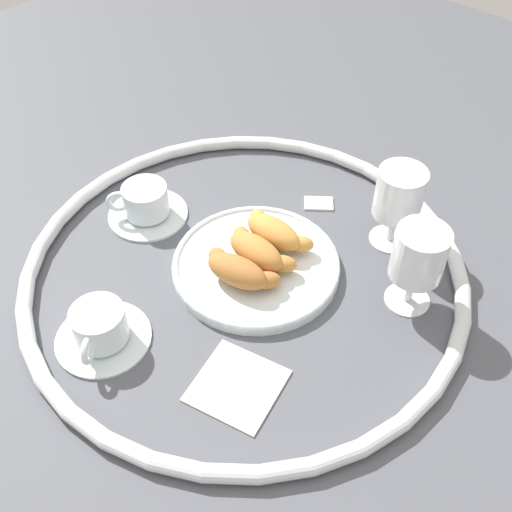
# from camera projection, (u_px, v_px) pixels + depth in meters

# --- Properties ---
(ground_plane) EXTENTS (2.20, 2.20, 0.00)m
(ground_plane) POSITION_uv_depth(u_px,v_px,m) (245.00, 274.00, 0.96)
(ground_plane) COLOR #4C4F56
(table_chrome_rim) EXTENTS (0.69, 0.69, 0.02)m
(table_chrome_rim) POSITION_uv_depth(u_px,v_px,m) (244.00, 268.00, 0.95)
(table_chrome_rim) COLOR silver
(table_chrome_rim) RESTS_ON ground_plane
(pastry_plate) EXTENTS (0.26, 0.26, 0.02)m
(pastry_plate) POSITION_uv_depth(u_px,v_px,m) (256.00, 265.00, 0.96)
(pastry_plate) COLOR silver
(pastry_plate) RESTS_ON ground_plane
(croissant_large) EXTENTS (0.14, 0.08, 0.04)m
(croissant_large) POSITION_uv_depth(u_px,v_px,m) (238.00, 271.00, 0.91)
(croissant_large) COLOR #AD6B33
(croissant_large) RESTS_ON pastry_plate
(croissant_small) EXTENTS (0.14, 0.06, 0.04)m
(croissant_small) POSITION_uv_depth(u_px,v_px,m) (257.00, 251.00, 0.94)
(croissant_small) COLOR #BC7A38
(croissant_small) RESTS_ON pastry_plate
(croissant_extra) EXTENTS (0.14, 0.06, 0.04)m
(croissant_extra) POSITION_uv_depth(u_px,v_px,m) (275.00, 232.00, 0.97)
(croissant_extra) COLOR #CC893D
(croissant_extra) RESTS_ON pastry_plate
(coffee_cup_near) EXTENTS (0.14, 0.14, 0.06)m
(coffee_cup_near) POSITION_uv_depth(u_px,v_px,m) (100.00, 329.00, 0.85)
(coffee_cup_near) COLOR silver
(coffee_cup_near) RESTS_ON ground_plane
(coffee_cup_far) EXTENTS (0.14, 0.14, 0.06)m
(coffee_cup_far) POSITION_uv_depth(u_px,v_px,m) (146.00, 204.00, 1.03)
(coffee_cup_far) COLOR silver
(coffee_cup_far) RESTS_ON ground_plane
(juice_glass_left) EXTENTS (0.08, 0.08, 0.14)m
(juice_glass_left) POSITION_uv_depth(u_px,v_px,m) (399.00, 195.00, 0.94)
(juice_glass_left) COLOR white
(juice_glass_left) RESTS_ON ground_plane
(juice_glass_right) EXTENTS (0.08, 0.08, 0.14)m
(juice_glass_right) POSITION_uv_depth(u_px,v_px,m) (419.00, 256.00, 0.85)
(juice_glass_right) COLOR white
(juice_glass_right) RESTS_ON ground_plane
(sugar_packet) EXTENTS (0.06, 0.06, 0.01)m
(sugar_packet) POSITION_uv_depth(u_px,v_px,m) (319.00, 203.00, 1.07)
(sugar_packet) COLOR white
(sugar_packet) RESTS_ON ground_plane
(folded_napkin) EXTENTS (0.13, 0.13, 0.01)m
(folded_napkin) POSITION_uv_depth(u_px,v_px,m) (237.00, 385.00, 0.82)
(folded_napkin) COLOR silver
(folded_napkin) RESTS_ON ground_plane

